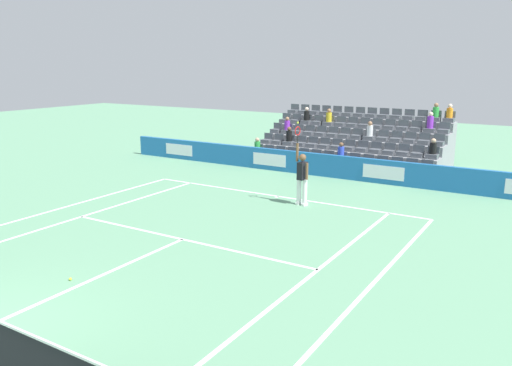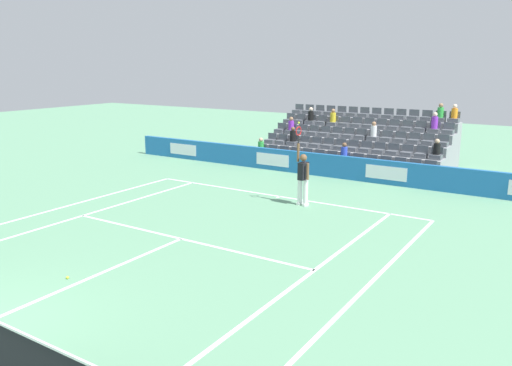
{
  "view_description": "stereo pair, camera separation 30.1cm",
  "coord_description": "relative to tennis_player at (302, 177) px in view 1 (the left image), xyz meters",
  "views": [
    {
      "loc": [
        -8.76,
        3.99,
        4.77
      ],
      "look_at": [
        -0.62,
        -9.31,
        1.1
      ],
      "focal_mm": 35.9,
      "sensor_mm": 36.0,
      "label": 1
    },
    {
      "loc": [
        -9.01,
        3.83,
        4.77
      ],
      "look_at": [
        -0.62,
        -9.31,
        1.1
      ],
      "focal_mm": 35.9,
      "sensor_mm": 36.0,
      "label": 2
    }
  ],
  "objects": [
    {
      "name": "line_doubles_sideline_left",
      "position": [
        6.72,
        5.36,
        -0.99
      ],
      "size": [
        0.1,
        11.89,
        0.01
      ],
      "primitive_type": "cube",
      "color": "white",
      "rests_on": "ground"
    },
    {
      "name": "loose_tennis_ball",
      "position": [
        1.62,
        8.36,
        -0.96
      ],
      "size": [
        0.07,
        0.07,
        0.07
      ],
      "primitive_type": "sphere",
      "color": "#D1E533",
      "rests_on": "ground"
    },
    {
      "name": "line_centre_mark",
      "position": [
        1.23,
        -0.48,
        -0.99
      ],
      "size": [
        0.1,
        0.2,
        0.01
      ],
      "primitive_type": "cube",
      "color": "white",
      "rests_on": "ground"
    },
    {
      "name": "line_centre_service",
      "position": [
        1.23,
        8.11,
        -0.99
      ],
      "size": [
        0.1,
        6.4,
        0.01
      ],
      "primitive_type": "cube",
      "color": "white",
      "rests_on": "ground"
    },
    {
      "name": "line_baseline",
      "position": [
        1.23,
        -0.58,
        -0.99
      ],
      "size": [
        10.97,
        0.1,
        0.01
      ],
      "primitive_type": "cube",
      "color": "white",
      "rests_on": "ground"
    },
    {
      "name": "tennis_player",
      "position": [
        0.0,
        0.0,
        0.0
      ],
      "size": [
        0.52,
        0.39,
        2.85
      ],
      "color": "white",
      "rests_on": "ground"
    },
    {
      "name": "line_singles_sideline_left",
      "position": [
        5.35,
        5.36,
        -0.99
      ],
      "size": [
        0.1,
        11.89,
        0.01
      ],
      "primitive_type": "cube",
      "color": "white",
      "rests_on": "ground"
    },
    {
      "name": "stadium_stand",
      "position": [
        1.23,
        -8.16,
        -0.18
      ],
      "size": [
        8.68,
        4.75,
        2.96
      ],
      "color": "gray",
      "rests_on": "ground"
    },
    {
      "name": "line_service",
      "position": [
        1.23,
        4.91,
        -0.99
      ],
      "size": [
        8.23,
        0.1,
        0.01
      ],
      "primitive_type": "cube",
      "color": "white",
      "rests_on": "ground"
    },
    {
      "name": "line_singles_sideline_right",
      "position": [
        -2.88,
        5.36,
        -0.99
      ],
      "size": [
        0.1,
        11.89,
        0.01
      ],
      "primitive_type": "cube",
      "color": "white",
      "rests_on": "ground"
    },
    {
      "name": "sponsor_barrier",
      "position": [
        1.23,
        -4.6,
        -0.51
      ],
      "size": [
        21.15,
        0.22,
        0.97
      ],
      "color": "#1E66AD",
      "rests_on": "ground"
    },
    {
      "name": "line_doubles_sideline_right",
      "position": [
        -4.25,
        5.36,
        -0.99
      ],
      "size": [
        0.1,
        11.89,
        0.01
      ],
      "primitive_type": "cube",
      "color": "white",
      "rests_on": "ground"
    }
  ]
}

